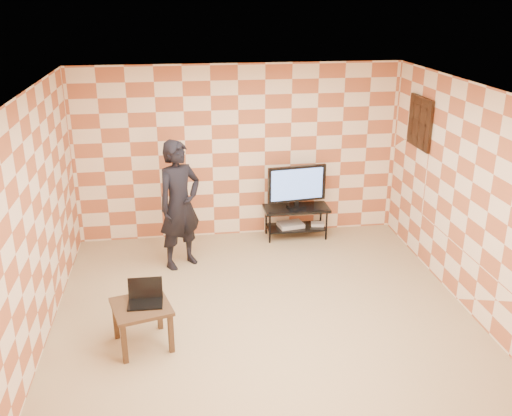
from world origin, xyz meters
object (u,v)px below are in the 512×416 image
at_px(tv_stand, 296,215).
at_px(tv, 297,185).
at_px(side_table, 142,312).
at_px(person, 180,205).

distance_m(tv_stand, tv, 0.51).
bearing_deg(side_table, tv_stand, 49.78).
bearing_deg(person, tv_stand, -11.26).
bearing_deg(tv_stand, person, -157.65).
xyz_separation_m(tv_stand, tv, (-0.00, -0.00, 0.51)).
relative_size(tv, side_table, 1.26).
bearing_deg(person, tv, -11.34).
distance_m(tv, person, 1.96).
relative_size(tv, person, 0.51).
bearing_deg(side_table, tv, 49.75).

